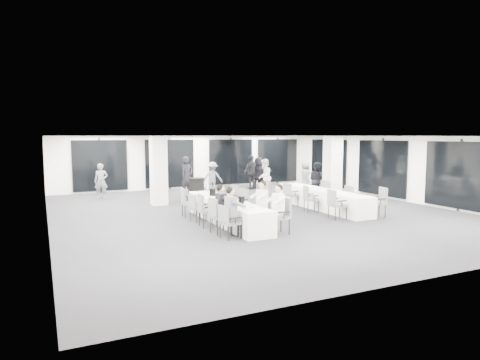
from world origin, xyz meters
The scene contains 43 objects.
room centered at (0.89, 1.11, 1.39)m, with size 14.04×16.04×2.84m.
column_left centered at (-2.80, 3.20, 1.40)m, with size 0.60×0.60×2.80m, color silver.
column_right centered at (4.20, 1.00, 1.40)m, with size 0.60×0.60×2.80m, color silver.
banquet_table_main centered at (-1.73, -1.33, 0.38)m, with size 0.90×5.00×0.75m, color white.
banquet_table_side centered at (2.66, -0.43, 0.38)m, with size 0.90×5.00×0.75m, color white.
cocktail_table centered at (-1.13, 3.31, 0.51)m, with size 0.73×0.73×1.01m.
chair_main_left_near centered at (-2.56, -3.34, 0.54)m, with size 0.56×0.59×0.94m.
chair_main_left_second centered at (-2.57, -2.64, 0.59)m, with size 0.57×0.63×1.04m.
chair_main_left_mid centered at (-2.57, -1.59, 0.58)m, with size 0.53×0.59×1.02m.
chair_main_left_fourth centered at (-2.56, -0.70, 0.52)m, with size 0.54×0.57×0.91m.
chair_main_left_far centered at (-2.57, 0.22, 0.57)m, with size 0.54×0.59×1.00m.
chair_main_right_near centered at (-0.89, -3.37, 0.59)m, with size 0.55×0.61×1.04m.
chair_main_right_second centered at (-0.91, -2.40, 0.52)m, with size 0.54×0.57×0.90m.
chair_main_right_mid centered at (-0.90, -1.74, 0.53)m, with size 0.53×0.57×0.92m.
chair_main_right_fourth centered at (-0.90, -0.62, 0.57)m, with size 0.60×0.63×0.99m.
chair_main_right_far centered at (-0.90, 0.24, 0.58)m, with size 0.57×0.62×1.02m.
chair_side_left_near centered at (1.82, -2.33, 0.58)m, with size 0.56×0.61×1.01m.
chair_side_left_mid centered at (1.83, -0.78, 0.55)m, with size 0.59×0.62×0.97m.
chair_side_left_far centered at (1.83, 0.62, 0.53)m, with size 0.55×0.59×0.93m.
chair_side_right_near centered at (3.50, -2.59, 0.58)m, with size 0.62×0.65×1.02m.
chair_side_right_mid centered at (3.49, -0.85, 0.51)m, with size 0.50×0.54×0.89m.
chair_side_right_far centered at (3.49, 0.70, 0.53)m, with size 0.54×0.58×0.93m.
seated_guest_a centered at (-2.40, -3.32, 0.81)m, with size 0.50×0.38×1.44m.
seated_guest_b centered at (-2.40, -2.63, 0.81)m, with size 0.50×0.38×1.44m.
seated_guest_c centered at (-1.07, -3.38, 0.81)m, with size 0.50×0.38×1.44m.
seated_guest_d centered at (-1.07, -2.38, 0.81)m, with size 0.50×0.38×1.44m.
standing_guest_a centered at (-0.97, 5.17, 1.05)m, with size 0.76×0.62×2.09m, color black.
standing_guest_b centered at (2.52, 4.02, 0.97)m, with size 0.93×0.57×1.94m, color silver.
standing_guest_c centered at (0.60, 5.90, 0.85)m, with size 1.10×0.56×1.71m, color #595B60.
standing_guest_d centered at (2.81, 6.00, 1.03)m, with size 1.21×0.68×2.06m, color black.
standing_guest_e centered at (4.90, 4.13, 0.87)m, with size 0.84×0.51×1.74m, color #595B60.
standing_guest_f centered at (3.39, 6.32, 0.96)m, with size 1.75×0.67×1.91m, color black.
standing_guest_g centered at (-4.72, 5.96, 0.89)m, with size 0.65×0.52×1.78m, color #595B60.
standing_guest_h centered at (4.11, 2.00, 0.93)m, with size 0.89×0.55×1.85m, color black.
ice_bucket_near centered at (-1.65, -2.27, 0.87)m, with size 0.21×0.21×0.23m, color black.
ice_bucket_far centered at (-1.79, -0.21, 0.87)m, with size 0.22×0.22×0.25m, color black.
water_bottle_a centered at (-1.95, -3.15, 0.86)m, with size 0.07×0.07×0.21m, color silver.
water_bottle_b centered at (-1.58, -1.10, 0.86)m, with size 0.07×0.07×0.22m, color silver.
water_bottle_c centered at (-1.69, 0.55, 0.87)m, with size 0.07×0.07×0.23m, color silver.
plate_a centered at (-1.84, -2.86, 0.76)m, with size 0.20×0.20×0.03m.
plate_b centered at (-1.61, -2.97, 0.76)m, with size 0.19×0.19×0.03m.
plate_c centered at (-1.72, -1.64, 0.76)m, with size 0.22×0.22×0.03m.
wine_glass centered at (-1.46, -3.30, 0.90)m, with size 0.08×0.08×0.21m.
Camera 1 is at (-7.10, -13.87, 2.83)m, focal length 32.00 mm.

